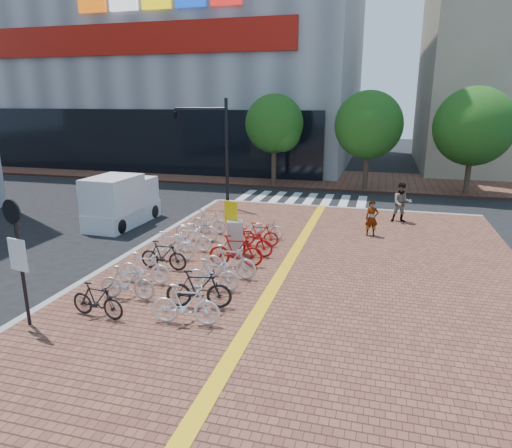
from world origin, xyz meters
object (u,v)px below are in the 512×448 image
(bike_2, at_px, (144,268))
(bike_14, at_px, (259,234))
(traffic_light_pole, at_px, (203,133))
(bike_13, at_px, (250,242))
(bike_15, at_px, (264,228))
(bike_12, at_px, (236,251))
(utility_box, at_px, (235,238))
(notice_sign, at_px, (18,248))
(box_truck, at_px, (121,201))
(bike_6, at_px, (197,229))
(bike_3, at_px, (163,255))
(bike_9, at_px, (199,289))
(bike_1, at_px, (127,283))
(bike_0, at_px, (97,300))
(pedestrian_b, at_px, (402,203))
(yellow_sign, at_px, (231,217))
(bike_7, at_px, (209,222))
(bike_4, at_px, (171,246))
(bike_8, at_px, (185,304))
(bike_5, at_px, (190,239))
(bike_10, at_px, (213,275))
(pedestrian_a, at_px, (372,218))
(bike_11, at_px, (229,261))

(bike_2, distance_m, bike_14, 5.23)
(traffic_light_pole, bearing_deg, bike_13, -57.02)
(bike_2, height_order, bike_15, bike_2)
(bike_12, xyz_separation_m, utility_box, (-0.40, 1.15, 0.08))
(notice_sign, height_order, box_truck, notice_sign)
(notice_sign, bearing_deg, traffic_light_pole, 92.63)
(bike_6, bearing_deg, bike_3, -176.40)
(bike_3, relative_size, bike_15, 1.00)
(bike_9, bearing_deg, bike_2, 51.16)
(bike_9, distance_m, notice_sign, 4.64)
(bike_1, bearing_deg, bike_14, -27.70)
(bike_0, xyz_separation_m, bike_12, (2.35, 4.61, 0.08))
(pedestrian_b, xyz_separation_m, yellow_sign, (-6.28, -6.37, 0.45))
(traffic_light_pole, bearing_deg, bike_9, -69.10)
(bike_6, height_order, bike_14, bike_6)
(bike_13, distance_m, bike_15, 2.29)
(bike_3, relative_size, bike_7, 1.01)
(bike_2, xyz_separation_m, utility_box, (1.89, 3.34, 0.14))
(bike_13, height_order, bike_15, bike_13)
(bike_4, distance_m, bike_15, 4.32)
(bike_8, height_order, notice_sign, notice_sign)
(bike_2, xyz_separation_m, bike_12, (2.29, 2.19, 0.06))
(bike_12, xyz_separation_m, notice_sign, (-3.82, -5.49, 1.52))
(bike_5, height_order, bike_15, bike_5)
(bike_13, height_order, yellow_sign, yellow_sign)
(bike_1, relative_size, bike_4, 0.95)
(bike_8, distance_m, bike_15, 7.84)
(bike_10, height_order, yellow_sign, yellow_sign)
(pedestrian_a, height_order, utility_box, pedestrian_a)
(bike_13, distance_m, yellow_sign, 1.18)
(bike_8, xyz_separation_m, bike_11, (0.06, 3.32, -0.00))
(bike_3, xyz_separation_m, notice_sign, (-1.55, -4.55, 1.58))
(bike_13, distance_m, pedestrian_b, 8.52)
(yellow_sign, bearing_deg, traffic_light_pole, 118.72)
(bike_15, bearing_deg, utility_box, 173.16)
(bike_13, bearing_deg, bike_7, 51.47)
(bike_7, relative_size, bike_15, 0.99)
(bike_4, height_order, bike_10, bike_4)
(bike_6, relative_size, yellow_sign, 0.94)
(bike_2, distance_m, bike_9, 2.59)
(bike_1, relative_size, bike_10, 1.02)
(bike_11, xyz_separation_m, notice_sign, (-3.94, -4.45, 1.54))
(bike_13, relative_size, pedestrian_a, 1.14)
(bike_3, height_order, bike_10, bike_3)
(yellow_sign, bearing_deg, bike_13, -9.85)
(bike_9, bearing_deg, bike_0, 105.95)
(yellow_sign, relative_size, traffic_light_pole, 0.35)
(pedestrian_a, bearing_deg, bike_10, -137.58)
(pedestrian_a, height_order, notice_sign, notice_sign)
(bike_5, relative_size, yellow_sign, 0.83)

